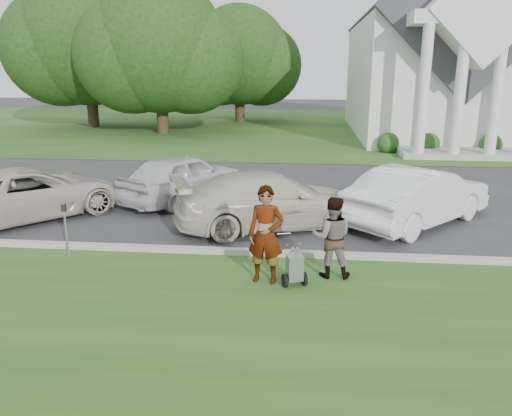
% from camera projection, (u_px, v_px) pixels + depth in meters
% --- Properties ---
extents(ground, '(120.00, 120.00, 0.00)m').
position_uv_depth(ground, '(239.00, 264.00, 10.87)').
color(ground, '#333335').
rests_on(ground, ground).
extents(grass_strip, '(80.00, 7.00, 0.01)m').
position_uv_depth(grass_strip, '(214.00, 334.00, 7.99)').
color(grass_strip, '#24501B').
rests_on(grass_strip, ground).
extents(church_lawn, '(80.00, 30.00, 0.01)m').
position_uv_depth(church_lawn, '(288.00, 126.00, 36.72)').
color(church_lawn, '#24501B').
rests_on(church_lawn, ground).
extents(curb, '(80.00, 0.18, 0.15)m').
position_uv_depth(curb, '(242.00, 252.00, 11.37)').
color(curb, '#9E9E93').
rests_on(curb, ground).
extents(church, '(9.19, 19.00, 24.10)m').
position_uv_depth(church, '(434.00, 37.00, 30.52)').
color(church, white).
rests_on(church, ground).
extents(tree_left, '(10.63, 8.40, 9.71)m').
position_uv_depth(tree_left, '(159.00, 52.00, 31.33)').
color(tree_left, '#332316').
rests_on(tree_left, ground).
extents(tree_far, '(11.64, 9.20, 10.73)m').
position_uv_depth(tree_far, '(87.00, 45.00, 34.63)').
color(tree_far, '#332316').
rests_on(tree_far, ground).
extents(tree_back, '(9.61, 7.60, 8.89)m').
position_uv_depth(tree_back, '(239.00, 60.00, 38.70)').
color(tree_back, '#332316').
rests_on(tree_back, ground).
extents(striping_cart, '(0.66, 0.98, 0.85)m').
position_uv_depth(striping_cart, '(294.00, 269.00, 9.69)').
color(striping_cart, black).
rests_on(striping_cart, ground).
extents(person_left, '(0.77, 0.57, 1.95)m').
position_uv_depth(person_left, '(266.00, 236.00, 9.72)').
color(person_left, '#999999').
rests_on(person_left, ground).
extents(person_right, '(0.81, 0.63, 1.67)m').
position_uv_depth(person_right, '(332.00, 238.00, 10.01)').
color(person_right, '#999999').
rests_on(person_right, ground).
extents(parking_meter_near, '(0.10, 0.09, 1.33)m').
position_uv_depth(parking_meter_near, '(66.00, 225.00, 10.81)').
color(parking_meter_near, '#97999F').
rests_on(parking_meter_near, ground).
extents(car_a, '(5.18, 5.46, 1.44)m').
position_uv_depth(car_a, '(30.00, 193.00, 14.07)').
color(car_a, beige).
rests_on(car_a, ground).
extents(car_b, '(3.80, 4.80, 1.53)m').
position_uv_depth(car_b, '(183.00, 177.00, 15.91)').
color(car_b, silver).
rests_on(car_b, ground).
extents(car_c, '(5.53, 3.87, 1.49)m').
position_uv_depth(car_c, '(271.00, 200.00, 13.22)').
color(car_c, beige).
rests_on(car_c, ground).
extents(car_d, '(4.54, 4.64, 1.59)m').
position_uv_depth(car_d, '(418.00, 196.00, 13.49)').
color(car_d, white).
rests_on(car_d, ground).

